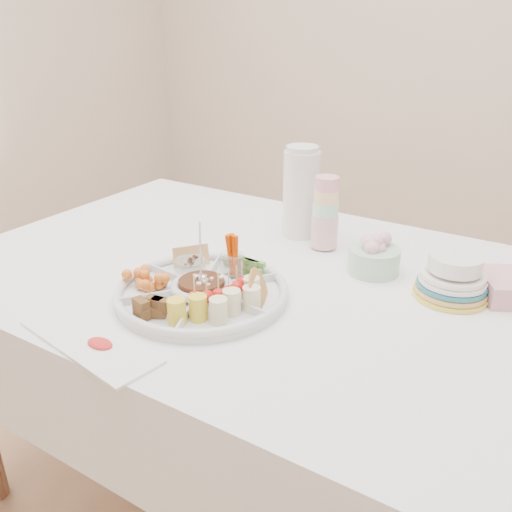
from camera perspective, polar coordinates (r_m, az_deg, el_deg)
The scene contains 16 objects.
floor at distance 1.81m, azimuth -0.02°, elevation -23.76°, with size 4.00×4.00×0.00m, color tan.
wall_back at distance 3.10m, azimuth 21.81°, elevation 22.60°, with size 4.00×0.02×2.70m, color beige.
dining_table at distance 1.55m, azimuth -0.03°, elevation -14.27°, with size 1.52×1.02×0.76m, color white.
party_tray at distance 1.21m, azimuth -5.73°, elevation -3.51°, with size 0.38×0.38×0.04m, color silver.
bean_dip at distance 1.21m, azimuth -5.75°, elevation -3.20°, with size 0.10×0.10×0.04m, color brown.
tortillas at distance 1.18m, azimuth 0.35°, elevation -3.11°, with size 0.10×0.10×0.06m, color olive, non-canonical shape.
carrot_cucumber at distance 1.28m, azimuth -1.67°, elevation 0.18°, with size 0.12×0.12×0.11m, color #D34100, non-canonical shape.
pita_raisins at distance 1.32m, azimuth -7.21°, elevation -0.22°, with size 0.10×0.10×0.06m, color #ECC26F, non-canonical shape.
cherries at distance 1.25m, azimuth -11.54°, elevation -2.43°, with size 0.11×0.11×0.04m, color orange, non-canonical shape.
granola_chunks at distance 1.13m, azimuth -10.46°, elevation -5.18°, with size 0.10×0.10×0.04m, color brown, non-canonical shape.
banana_tomato at distance 1.08m, azimuth -4.06°, elevation -4.78°, with size 0.12×0.12×0.10m, color #F1D491, non-canonical shape.
cup_stack at distance 1.46m, azimuth 7.32°, elevation 4.42°, with size 0.07×0.07×0.20m, color silver.
thermos at distance 1.53m, azimuth 4.77°, elevation 6.84°, with size 0.10×0.10×0.26m, color white.
flower_bowl at distance 1.35m, azimuth 12.36°, elevation 0.17°, with size 0.13×0.13×0.09m, color #8BB29D.
plate_stack at distance 1.28m, azimuth 20.05°, elevation -1.92°, with size 0.17×0.17×0.11m, color gold.
placemat at distance 1.11m, azimuth -17.15°, elevation -8.60°, with size 0.33×0.11×0.01m, color white.
Camera 1 is at (0.65, -1.03, 1.34)m, focal length 38.00 mm.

